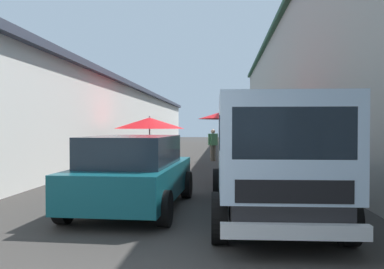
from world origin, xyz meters
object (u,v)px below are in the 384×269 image
at_px(fruit_stall_near_right, 259,124).
at_px(vendor_by_crates, 235,146).
at_px(vendor_in_shade, 213,143).
at_px(parked_scooter, 159,152).
at_px(delivery_truck, 275,165).
at_px(fruit_stall_far_right, 273,120).
at_px(fruit_stall_mid_lane, 149,127).
at_px(hatchback_car, 134,172).
at_px(fruit_stall_far_left, 247,120).

distance_m(fruit_stall_near_right, vendor_by_crates, 6.51).
distance_m(vendor_in_shade, parked_scooter, 2.61).
distance_m(delivery_truck, parked_scooter, 12.69).
height_order(fruit_stall_far_right, parked_scooter, fruit_stall_far_right).
bearing_deg(vendor_by_crates, fruit_stall_mid_lane, 71.53).
relative_size(vendor_by_crates, parked_scooter, 0.95).
relative_size(fruit_stall_mid_lane, hatchback_car, 0.72).
height_order(fruit_stall_mid_lane, fruit_stall_near_right, fruit_stall_near_right).
bearing_deg(hatchback_car, delivery_truck, -119.69).
bearing_deg(parked_scooter, fruit_stall_mid_lane, -179.58).
bearing_deg(fruit_stall_mid_lane, vendor_in_shade, -40.06).
bearing_deg(fruit_stall_far_right, vendor_in_shade, 25.98).
xyz_separation_m(fruit_stall_mid_lane, fruit_stall_near_right, (5.14, -4.87, 0.17)).
bearing_deg(hatchback_car, vendor_by_crates, -17.19).
xyz_separation_m(hatchback_car, vendor_by_crates, (7.02, -2.17, 0.17)).
bearing_deg(parked_scooter, vendor_in_shade, -78.07).
bearing_deg(fruit_stall_near_right, vendor_in_shade, 132.45).
bearing_deg(vendor_by_crates, fruit_stall_far_right, -110.91).
relative_size(fruit_stall_mid_lane, fruit_stall_far_right, 0.99).
distance_m(fruit_stall_far_right, vendor_by_crates, 1.73).
relative_size(fruit_stall_mid_lane, fruit_stall_near_right, 1.24).
relative_size(fruit_stall_near_right, vendor_in_shade, 1.54).
bearing_deg(fruit_stall_mid_lane, fruit_stall_far_left, -141.45).
distance_m(fruit_stall_far_right, vendor_in_shade, 5.26).
bearing_deg(vendor_in_shade, fruit_stall_far_left, -171.22).
bearing_deg(fruit_stall_mid_lane, parked_scooter, 0.42).
distance_m(fruit_stall_far_right, fruit_stall_far_left, 3.16).
bearing_deg(vendor_in_shade, delivery_truck, -174.04).
bearing_deg(delivery_truck, fruit_stall_far_left, 1.62).
bearing_deg(parked_scooter, fruit_stall_near_right, -61.13).
height_order(fruit_stall_mid_lane, fruit_stall_far_right, fruit_stall_far_right).
relative_size(hatchback_car, vendor_in_shade, 2.64).
distance_m(fruit_stall_far_left, delivery_truck, 5.07).
xyz_separation_m(fruit_stall_far_right, hatchback_car, (-6.51, 3.51, -1.14)).
xyz_separation_m(fruit_stall_far_left, vendor_in_shade, (7.60, 1.17, -0.98)).
bearing_deg(vendor_by_crates, fruit_stall_far_left, -175.82).
bearing_deg(delivery_truck, vendor_by_crates, 2.67).
bearing_deg(vendor_by_crates, parked_scooter, 43.80).
relative_size(fruit_stall_near_right, parked_scooter, 1.39).
bearing_deg(fruit_stall_near_right, delivery_truck, 175.94).
xyz_separation_m(fruit_stall_far_left, vendor_by_crates, (3.48, 0.25, -0.93)).
bearing_deg(fruit_stall_far_right, hatchback_car, 151.65).
height_order(vendor_in_shade, parked_scooter, vendor_in_shade).
xyz_separation_m(fruit_stall_mid_lane, parked_scooter, (2.45, 0.02, -1.16)).
height_order(hatchback_car, vendor_by_crates, vendor_by_crates).
height_order(fruit_stall_far_left, parked_scooter, fruit_stall_far_left).
bearing_deg(hatchback_car, fruit_stall_far_left, -34.39).
height_order(vendor_by_crates, parked_scooter, vendor_by_crates).
bearing_deg(fruit_stall_far_right, vendor_by_crates, 69.09).
height_order(delivery_truck, vendor_by_crates, delivery_truck).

